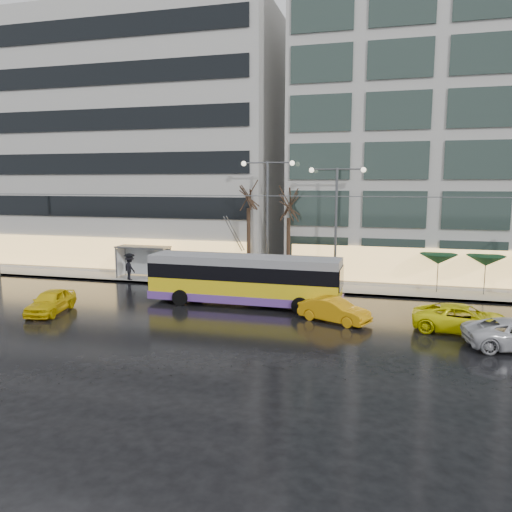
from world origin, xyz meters
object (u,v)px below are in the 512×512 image
(street_lamp_near, at_px, (268,205))
(taxi_a, at_px, (51,301))
(bus_shelter, at_px, (140,255))
(trolleybus, at_px, (244,281))

(street_lamp_near, height_order, taxi_a, street_lamp_near)
(bus_shelter, relative_size, taxi_a, 1.03)
(trolleybus, height_order, bus_shelter, trolleybus)
(trolleybus, xyz_separation_m, street_lamp_near, (0.00, 6.14, 4.47))
(trolleybus, distance_m, street_lamp_near, 7.60)
(bus_shelter, bearing_deg, taxi_a, -90.44)
(street_lamp_near, distance_m, taxi_a, 16.09)
(bus_shelter, bearing_deg, street_lamp_near, 0.63)
(trolleybus, bearing_deg, street_lamp_near, 89.96)
(street_lamp_near, xyz_separation_m, taxi_a, (-10.47, -11.02, -5.29))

